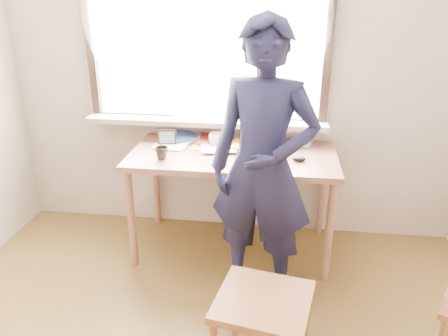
# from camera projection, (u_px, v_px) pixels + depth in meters

# --- Properties ---
(room_shell) EXTENTS (3.52, 4.02, 2.61)m
(room_shell) POSITION_uv_depth(u_px,v_px,m) (168.00, 65.00, 1.49)
(room_shell) COLOR #B6A593
(room_shell) RESTS_ON ground
(desk) EXTENTS (1.47, 0.73, 0.79)m
(desk) POSITION_uv_depth(u_px,v_px,m) (233.00, 164.00, 3.15)
(desk) COLOR #915D48
(desk) RESTS_ON ground
(laptop) EXTENTS (0.33, 0.27, 0.22)m
(laptop) POSITION_uv_depth(u_px,v_px,m) (262.00, 149.00, 3.04)
(laptop) COLOR black
(laptop) RESTS_ON desk
(mug_white) EXTENTS (0.14, 0.14, 0.10)m
(mug_white) POSITION_uv_depth(u_px,v_px,m) (217.00, 140.00, 3.24)
(mug_white) COLOR white
(mug_white) RESTS_ON desk
(mug_dark) EXTENTS (0.10, 0.10, 0.09)m
(mug_dark) POSITION_uv_depth(u_px,v_px,m) (162.00, 153.00, 2.99)
(mug_dark) COLOR black
(mug_dark) RESTS_ON desk
(mouse) EXTENTS (0.09, 0.06, 0.03)m
(mouse) POSITION_uv_depth(u_px,v_px,m) (299.00, 159.00, 2.96)
(mouse) COLOR black
(mouse) RESTS_ON desk
(desk_clutter) EXTENTS (0.74, 0.52, 0.04)m
(desk_clutter) POSITION_uv_depth(u_px,v_px,m) (216.00, 140.00, 3.32)
(desk_clutter) COLOR white
(desk_clutter) RESTS_ON desk
(book_a) EXTENTS (0.25, 0.29, 0.02)m
(book_a) POSITION_uv_depth(u_px,v_px,m) (182.00, 137.00, 3.40)
(book_a) COLOR white
(book_a) RESTS_ON desk
(book_b) EXTENTS (0.22, 0.26, 0.02)m
(book_b) POSITION_uv_depth(u_px,v_px,m) (290.00, 141.00, 3.34)
(book_b) COLOR white
(book_b) RESTS_ON desk
(picture_frame) EXTENTS (0.14, 0.04, 0.11)m
(picture_frame) POSITION_uv_depth(u_px,v_px,m) (167.00, 138.00, 3.25)
(picture_frame) COLOR black
(picture_frame) RESTS_ON desk
(work_chair) EXTENTS (0.53, 0.51, 0.47)m
(work_chair) POSITION_uv_depth(u_px,v_px,m) (263.00, 310.00, 2.17)
(work_chair) COLOR brown
(work_chair) RESTS_ON ground
(person) EXTENTS (0.72, 0.55, 1.77)m
(person) POSITION_uv_depth(u_px,v_px,m) (263.00, 168.00, 2.59)
(person) COLOR black
(person) RESTS_ON ground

